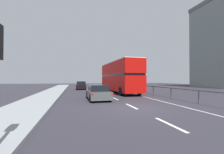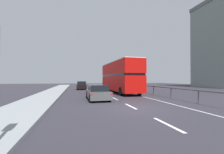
# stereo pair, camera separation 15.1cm
# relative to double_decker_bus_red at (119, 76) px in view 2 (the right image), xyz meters

# --- Properties ---
(ground_plane) EXTENTS (76.00, 120.00, 0.10)m
(ground_plane) POSITION_rel_double_decker_bus_red_xyz_m (-2.31, -11.33, -2.34)
(ground_plane) COLOR #2D2B34
(near_sidewalk_kerb) EXTENTS (3.00, 80.00, 0.14)m
(near_sidewalk_kerb) POSITION_rel_double_decker_bus_red_xyz_m (-9.13, -11.33, -2.22)
(near_sidewalk_kerb) COLOR gray
(near_sidewalk_kerb) RESTS_ON ground
(lane_paint_markings) EXTENTS (3.53, 46.00, 0.01)m
(lane_paint_markings) POSITION_rel_double_decker_bus_red_xyz_m (-0.24, -3.07, -2.29)
(lane_paint_markings) COLOR silver
(lane_paint_markings) RESTS_ON ground
(bridge_side_railing) EXTENTS (0.10, 42.00, 1.05)m
(bridge_side_railing) POSITION_rel_double_decker_bus_red_xyz_m (3.11, -2.33, -1.44)
(bridge_side_railing) COLOR #505155
(bridge_side_railing) RESTS_ON ground
(double_decker_bus_red) EXTENTS (2.89, 11.46, 4.28)m
(double_decker_bus_red) POSITION_rel_double_decker_bus_red_xyz_m (0.00, 0.00, 0.00)
(double_decker_bus_red) COLOR red
(double_decker_bus_red) RESTS_ON ground
(hatchback_car_near) EXTENTS (1.85, 4.61, 1.37)m
(hatchback_car_near) POSITION_rel_double_decker_bus_red_xyz_m (-4.04, -6.77, -1.63)
(hatchback_car_near) COLOR #4B4E4D
(hatchback_car_near) RESTS_ON ground
(sedan_car_ahead) EXTENTS (1.87, 4.35, 1.48)m
(sedan_car_ahead) POSITION_rel_double_decker_bus_red_xyz_m (-4.91, 8.16, -1.59)
(sedan_car_ahead) COLOR black
(sedan_car_ahead) RESTS_ON ground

